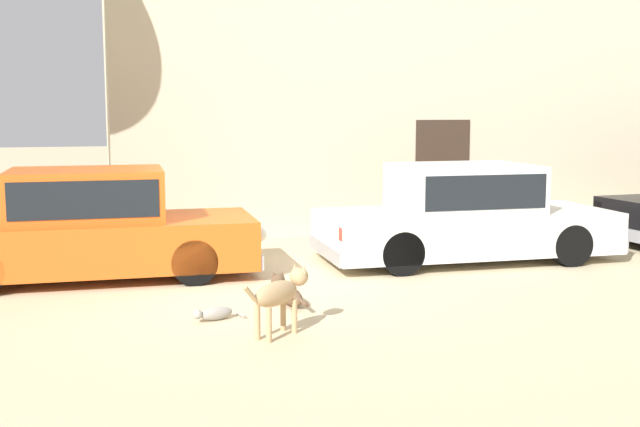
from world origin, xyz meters
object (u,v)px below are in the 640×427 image
Objects in this scene: parked_sedan_nearest at (90,225)px; parked_sedan_second at (464,213)px; stray_dog_spotted at (281,292)px; stray_cat at (215,313)px; stray_dog_tan at (287,293)px.

parked_sedan_second is at bearing -0.44° from parked_sedan_nearest.
stray_dog_spotted is 1.46× the size of stray_cat.
stray_dog_tan is (-3.23, -1.91, -0.59)m from parked_sedan_second.
stray_dog_tan reaches higher than stray_cat.
stray_cat is (-0.58, 0.74, -0.37)m from stray_dog_spotted.
parked_sedan_second is at bearing -167.25° from stray_cat.
parked_sedan_second is at bearing 3.98° from stray_dog_spotted.
stray_dog_tan is (2.26, -2.09, -0.61)m from parked_sedan_nearest.
stray_dog_spotted is at bearing 156.16° from stray_dog_tan.
parked_sedan_second is at bearing -67.15° from stray_dog_tan.
parked_sedan_second is 4.80m from stray_dog_spotted.
stray_dog_tan is (0.36, 1.25, -0.31)m from stray_dog_spotted.
stray_dog_spotted is 1.34m from stray_dog_tan.
parked_sedan_second is 4.27× the size of stray_dog_tan.
parked_sedan_nearest is at bearing 39.50° from stray_dog_tan.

